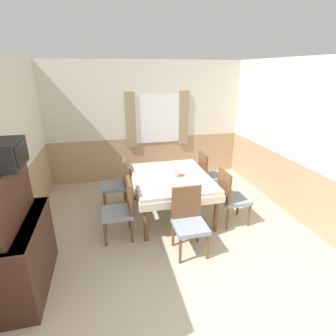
% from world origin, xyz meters
% --- Properties ---
extents(wall_back, '(4.70, 0.10, 2.60)m').
position_xyz_m(wall_back, '(0.01, 4.36, 1.30)').
color(wall_back, silver).
rests_on(wall_back, ground_plane).
extents(wall_left, '(0.05, 4.73, 2.60)m').
position_xyz_m(wall_left, '(-2.18, 2.17, 1.30)').
color(wall_left, silver).
rests_on(wall_left, ground_plane).
extents(wall_right, '(0.05, 4.73, 2.60)m').
position_xyz_m(wall_right, '(2.18, 2.17, 1.30)').
color(wall_right, silver).
rests_on(wall_right, ground_plane).
extents(dining_table, '(1.29, 1.55, 0.72)m').
position_xyz_m(dining_table, '(0.11, 2.56, 0.62)').
color(dining_table, beige).
rests_on(dining_table, ground_plane).
extents(chair_right_near, '(0.44, 0.44, 0.92)m').
position_xyz_m(chair_right_near, '(0.98, 2.07, 0.49)').
color(chair_right_near, brown).
rests_on(chair_right_near, ground_plane).
extents(chair_left_far, '(0.44, 0.44, 0.92)m').
position_xyz_m(chair_left_far, '(-0.77, 3.04, 0.49)').
color(chair_left_far, brown).
rests_on(chair_left_far, ground_plane).
extents(chair_left_near, '(0.44, 0.44, 0.92)m').
position_xyz_m(chair_left_near, '(-0.77, 2.07, 0.49)').
color(chair_left_near, brown).
rests_on(chair_left_near, ground_plane).
extents(chair_head_near, '(0.44, 0.44, 0.92)m').
position_xyz_m(chair_head_near, '(0.11, 1.55, 0.49)').
color(chair_head_near, brown).
rests_on(chair_head_near, ground_plane).
extents(chair_right_far, '(0.44, 0.44, 0.92)m').
position_xyz_m(chair_right_far, '(0.98, 3.04, 0.49)').
color(chair_right_far, brown).
rests_on(chair_right_far, ground_plane).
extents(sideboard, '(0.46, 1.17, 1.49)m').
position_xyz_m(sideboard, '(-1.93, 1.32, 0.63)').
color(sideboard, '#3D2319').
rests_on(sideboard, ground_plane).
extents(tv, '(0.29, 0.47, 0.27)m').
position_xyz_m(tv, '(-1.87, 1.36, 1.63)').
color(tv, black).
rests_on(tv, sideboard).
extents(vase, '(0.15, 0.15, 0.17)m').
position_xyz_m(vase, '(0.15, 2.52, 0.81)').
color(vase, silver).
rests_on(vase, dining_table).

